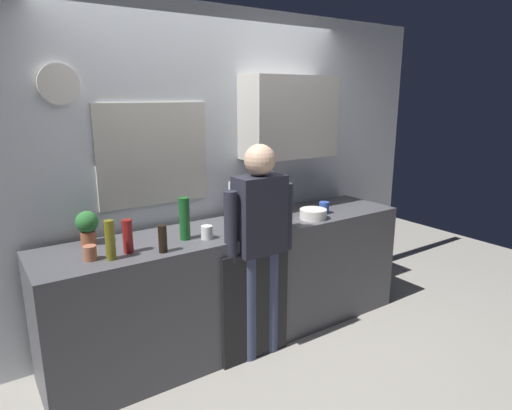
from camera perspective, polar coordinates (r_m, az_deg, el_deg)
ground_plane at (r=3.57m, az=0.44°, el=-18.58°), size 8.00×8.00×0.00m
kitchen_counter at (r=3.56m, az=-2.33°, el=-10.02°), size 2.95×0.64×0.94m
dishwasher_panel at (r=3.31m, az=0.01°, el=-12.92°), size 0.56×0.02×0.85m
back_wall_assembly at (r=3.68m, az=-4.78°, el=5.25°), size 4.55×0.42×2.60m
coffee_maker at (r=3.55m, az=-1.70°, el=0.43°), size 0.20×0.20×0.33m
bottle_green_wine at (r=3.10m, az=-9.23°, el=-1.75°), size 0.07×0.07×0.30m
bottle_red_vinegar at (r=2.92m, az=-16.25°, el=-3.91°), size 0.06×0.06×0.22m
bottle_dark_sauce at (r=2.89m, az=-11.97°, el=-4.30°), size 0.06×0.06×0.18m
bottle_olive_oil at (r=2.83m, az=-18.34°, el=-4.33°), size 0.06×0.06×0.25m
cup_terracotta_mug at (r=2.89m, az=-20.66°, el=-5.82°), size 0.08×0.08×0.09m
cup_white_mug at (r=3.11m, az=-6.38°, el=-3.54°), size 0.08×0.08×0.09m
cup_blue_mug at (r=3.80m, az=8.79°, el=-0.34°), size 0.08×0.08×0.10m
mixing_bowl at (r=3.63m, az=7.39°, el=-1.15°), size 0.22×0.22×0.08m
potted_plant at (r=3.18m, az=-20.98°, el=-2.45°), size 0.15×0.15×0.23m
person_at_sink at (r=3.16m, az=0.48°, el=-3.93°), size 0.57×0.22×1.60m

